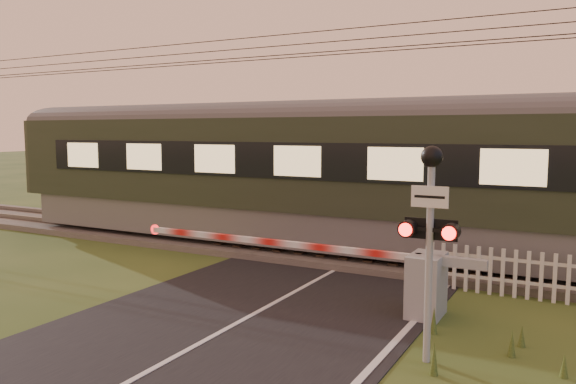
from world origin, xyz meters
The scene contains 7 objects.
ground centered at (0.00, 0.00, 0.00)m, with size 160.00×160.00×0.00m, color #2D461B.
road centered at (0.02, -0.23, 0.01)m, with size 6.00×140.00×0.03m.
track_bed centered at (0.00, 6.50, 0.07)m, with size 140.00×3.40×0.39m.
overhead_wires centered at (0.00, 6.50, 5.72)m, with size 120.00×0.62×0.62m.
boom_gate centered at (2.46, 2.57, 0.66)m, with size 7.69×0.91×1.20m.
crossing_signal centered at (3.39, 0.52, 2.21)m, with size 0.82×0.35×3.22m.
picket_fence centered at (4.28, 4.60, 0.51)m, with size 3.92×0.08×1.00m.
Camera 1 is at (5.38, -7.54, 3.43)m, focal length 35.00 mm.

